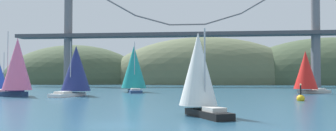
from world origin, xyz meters
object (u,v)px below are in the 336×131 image
object	(u,v)px
sailboat_white_mainsail	(199,72)
sailboat_teal_sail	(134,68)
sailboat_navy_sail	(76,70)
channel_buoy	(301,98)
sailboat_pink_spinnaker	(16,66)
sailboat_red_spinnaker	(306,71)

from	to	relation	value
sailboat_white_mainsail	sailboat_teal_sail	bearing A→B (deg)	108.64
sailboat_navy_sail	channel_buoy	size ratio (longest dim) A/B	3.62
sailboat_teal_sail	sailboat_pink_spinnaker	xyz separation A→B (m)	(-16.72, -18.24, -0.01)
sailboat_teal_sail	sailboat_red_spinnaker	bearing A→B (deg)	-4.55
sailboat_red_spinnaker	channel_buoy	distance (m)	23.38
sailboat_navy_sail	sailboat_white_mainsail	xyz separation A→B (m)	(22.12, -28.64, -0.77)
channel_buoy	sailboat_teal_sail	bearing A→B (deg)	139.11
sailboat_navy_sail	sailboat_red_spinnaker	size ratio (longest dim) A/B	1.05
sailboat_teal_sail	channel_buoy	distance (m)	38.28
sailboat_navy_sail	sailboat_white_mainsail	distance (m)	36.19
sailboat_teal_sail	sailboat_red_spinnaker	world-z (taller)	sailboat_teal_sail
sailboat_teal_sail	sailboat_white_mainsail	distance (m)	47.17
sailboat_pink_spinnaker	sailboat_white_mainsail	world-z (taller)	sailboat_pink_spinnaker
sailboat_red_spinnaker	sailboat_navy_sail	bearing A→B (deg)	-162.69
sailboat_navy_sail	channel_buoy	xyz separation A→B (m)	(35.76, -8.82, -4.19)
sailboat_pink_spinnaker	sailboat_teal_sail	bearing A→B (deg)	47.49
sailboat_pink_spinnaker	sailboat_white_mainsail	distance (m)	41.37
sailboat_navy_sail	sailboat_pink_spinnaker	size ratio (longest dim) A/B	0.86
sailboat_red_spinnaker	sailboat_pink_spinnaker	bearing A→B (deg)	-163.50
sailboat_red_spinnaker	sailboat_white_mainsail	bearing A→B (deg)	-115.88
sailboat_white_mainsail	channel_buoy	xyz separation A→B (m)	(13.64, 19.82, -3.42)
sailboat_white_mainsail	sailboat_pink_spinnaker	bearing A→B (deg)	140.26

